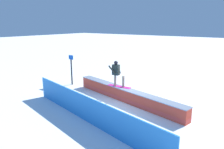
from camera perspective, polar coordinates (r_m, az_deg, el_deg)
The scene contains 5 objects.
ground_plane at distance 11.95m, azimuth 3.70°, elevation -7.20°, with size 120.00×120.00×0.00m, color white.
grind_box at distance 11.84m, azimuth 3.72°, elevation -5.70°, with size 7.55×2.11×0.73m.
snowboarder at distance 11.93m, azimuth 1.32°, elevation 0.51°, with size 1.45×0.48×1.48m.
safety_fence at distance 9.41m, azimuth -6.71°, elevation -9.37°, with size 8.89×0.06×1.18m, color #2982E2.
trail_marker at distance 15.05m, azimuth -10.95°, elevation 1.47°, with size 0.40×0.10×2.11m.
Camera 1 is at (-5.92, 9.46, 4.28)m, focal length 33.66 mm.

